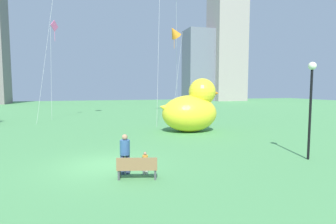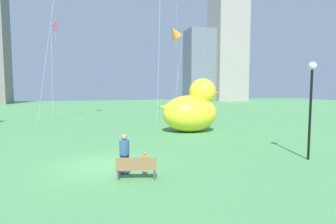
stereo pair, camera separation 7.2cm
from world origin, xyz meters
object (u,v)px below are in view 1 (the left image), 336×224
(park_bench, at_px, (137,168))
(giant_inflatable_duck, at_px, (192,109))
(lamppost, at_px, (311,92))
(person_adult, at_px, (125,152))
(kite_orange, at_px, (174,32))
(kite_pink, at_px, (54,30))
(person_child, at_px, (145,162))

(park_bench, distance_m, giant_inflatable_duck, 12.38)
(park_bench, height_order, lamppost, lamppost)
(park_bench, distance_m, person_adult, 1.00)
(park_bench, xyz_separation_m, giant_inflatable_duck, (6.39, 10.51, 1.41))
(park_bench, bearing_deg, kite_orange, 68.05)
(giant_inflatable_duck, height_order, kite_pink, kite_pink)
(giant_inflatable_duck, distance_m, lamppost, 10.35)
(person_child, height_order, kite_orange, kite_orange)
(person_child, height_order, kite_pink, kite_pink)
(kite_pink, relative_size, kite_orange, 1.09)
(giant_inflatable_duck, height_order, lamppost, lamppost)
(person_adult, distance_m, lamppost, 9.55)
(park_bench, distance_m, person_child, 0.69)
(park_bench, xyz_separation_m, kite_orange, (7.20, 17.87, 9.08))
(park_bench, distance_m, kite_pink, 25.76)
(person_child, height_order, giant_inflatable_duck, giant_inflatable_duck)
(kite_pink, xyz_separation_m, kite_orange, (12.52, -5.41, -0.60))
(lamppost, xyz_separation_m, kite_pink, (-14.17, 22.70, 6.73))
(kite_orange, bearing_deg, park_bench, -111.95)
(lamppost, relative_size, kite_orange, 0.47)
(person_adult, xyz_separation_m, lamppost, (9.21, -0.24, 2.49))
(kite_pink, bearing_deg, kite_orange, -23.35)
(kite_pink, bearing_deg, park_bench, -77.12)
(person_child, relative_size, lamppost, 0.19)
(person_adult, distance_m, kite_pink, 24.78)
(person_child, bearing_deg, giant_inflatable_duck, 59.15)
(person_child, bearing_deg, kite_pink, 104.19)
(person_adult, height_order, lamppost, lamppost)
(person_adult, bearing_deg, lamppost, -1.49)
(park_bench, xyz_separation_m, person_child, (0.43, 0.53, 0.05))
(person_adult, bearing_deg, kite_orange, 66.07)
(park_bench, xyz_separation_m, kite_pink, (-5.32, 23.28, 9.68))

